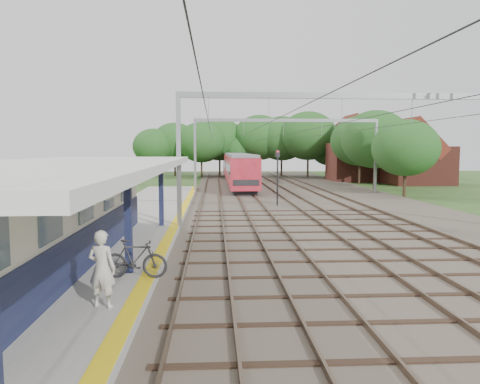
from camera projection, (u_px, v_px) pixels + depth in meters
name	position (u px, v px, depth m)	size (l,w,h in m)	color
ground	(384.00, 367.00, 8.97)	(160.00, 160.00, 0.00)	#2D4C1E
ballast_bed	(301.00, 199.00, 39.01)	(18.00, 90.00, 0.10)	#473D33
platform	(126.00, 233.00, 22.46)	(5.00, 52.00, 0.35)	gray
yellow_stripe	(173.00, 229.00, 22.57)	(0.45, 52.00, 0.01)	yellow
station_building	(42.00, 215.00, 15.25)	(3.41, 18.00, 3.40)	beige
canopy	(65.00, 167.00, 14.18)	(6.40, 20.00, 3.44)	#121839
rail_tracks	(271.00, 197.00, 38.86)	(11.80, 88.00, 0.15)	brown
catenary_system	(306.00, 131.00, 33.79)	(17.22, 88.00, 7.00)	gray
tree_band	(265.00, 144.00, 65.53)	(31.72, 30.88, 8.82)	#382619
house_near	(418.00, 159.00, 55.58)	(7.00, 6.12, 7.89)	brown
house_far	(361.00, 156.00, 61.25)	(8.00, 6.12, 8.66)	brown
person	(102.00, 269.00, 11.27)	(0.69, 0.46, 1.90)	beige
bicycle	(135.00, 259.00, 13.87)	(0.55, 1.93, 1.16)	black
train	(237.00, 167.00, 57.00)	(2.71, 33.72, 3.57)	black
signal_post	(277.00, 172.00, 33.91)	(0.31, 0.28, 4.12)	black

